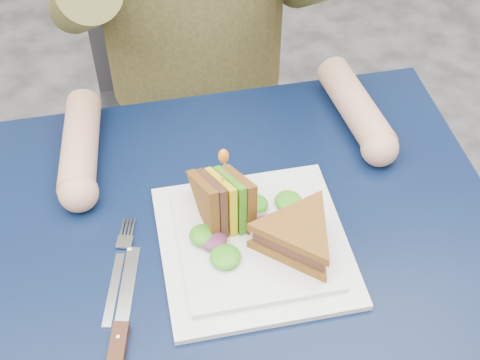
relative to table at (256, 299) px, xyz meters
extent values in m
cube|color=black|center=(0.00, 0.00, 0.06)|extent=(0.75, 0.75, 0.03)
cylinder|color=#595B5E|center=(-0.32, 0.32, -0.30)|extent=(0.04, 0.04, 0.70)
cylinder|color=#595B5E|center=(0.32, 0.32, -0.30)|extent=(0.04, 0.04, 0.70)
cube|color=#47474C|center=(0.00, 0.57, -0.20)|extent=(0.42, 0.40, 0.04)
cylinder|color=#47474C|center=(-0.18, 0.40, -0.44)|extent=(0.02, 0.02, 0.43)
cylinder|color=#47474C|center=(0.18, 0.40, -0.44)|extent=(0.02, 0.02, 0.43)
cylinder|color=#47474C|center=(-0.18, 0.74, -0.44)|extent=(0.02, 0.02, 0.43)
cylinder|color=#47474C|center=(0.18, 0.74, -0.44)|extent=(0.02, 0.02, 0.43)
cylinder|color=brown|center=(-0.20, 0.46, 0.23)|extent=(0.15, 0.39, 0.31)
cylinder|color=tan|center=(-0.23, 0.26, 0.11)|extent=(0.08, 0.20, 0.06)
sphere|color=tan|center=(-0.23, 0.16, 0.11)|extent=(0.06, 0.06, 0.06)
cylinder|color=tan|center=(0.23, 0.26, 0.11)|extent=(0.08, 0.20, 0.06)
sphere|color=tan|center=(0.23, 0.16, 0.11)|extent=(0.06, 0.06, 0.06)
cube|color=white|center=(0.00, 0.03, 0.08)|extent=(0.26, 0.26, 0.01)
cube|color=white|center=(0.00, 0.03, 0.09)|extent=(0.21, 0.21, 0.01)
cube|color=silver|center=(-0.20, 0.00, 0.08)|extent=(0.04, 0.12, 0.00)
cube|color=silver|center=(-0.17, 0.08, 0.08)|extent=(0.03, 0.03, 0.00)
cube|color=silver|center=(-0.17, 0.11, 0.08)|extent=(0.01, 0.03, 0.00)
cube|color=silver|center=(-0.17, 0.10, 0.08)|extent=(0.01, 0.03, 0.00)
cube|color=silver|center=(-0.17, 0.10, 0.08)|extent=(0.01, 0.03, 0.00)
cube|color=silver|center=(-0.16, 0.10, 0.08)|extent=(0.01, 0.03, 0.00)
cube|color=silver|center=(-0.18, 0.00, 0.08)|extent=(0.05, 0.14, 0.00)
cube|color=black|center=(-0.20, -0.10, 0.09)|extent=(0.04, 0.10, 0.01)
cylinder|color=silver|center=(-0.19, -0.08, 0.09)|extent=(0.01, 0.01, 0.00)
cylinder|color=tan|center=(-0.03, 0.08, 0.20)|extent=(0.01, 0.01, 0.06)
ellipsoid|color=orange|center=(-0.03, 0.08, 0.23)|extent=(0.01, 0.01, 0.02)
torus|color=#9E4C7A|center=(0.02, 0.04, 0.11)|extent=(0.04, 0.04, 0.02)
camera|label=1|loc=(-0.13, -0.52, 0.84)|focal=50.00mm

